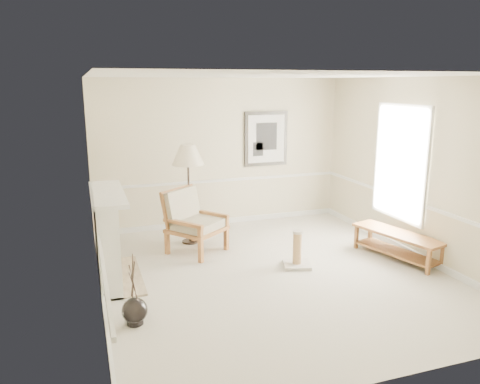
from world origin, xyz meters
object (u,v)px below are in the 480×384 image
object	(u,v)px
floor_lamp	(188,158)
scratching_post	(297,255)
floor_vase	(135,311)
bench	(397,241)
armchair	(191,218)

from	to	relation	value
floor_lamp	scratching_post	size ratio (longest dim) A/B	3.04
scratching_post	floor_lamp	bearing A→B (deg)	128.90
floor_vase	floor_lamp	bearing A→B (deg)	64.32
floor_vase	scratching_post	xyz separation A→B (m)	(2.61, 1.01, 0.02)
floor_lamp	bench	bearing A→B (deg)	-31.66
scratching_post	bench	bearing A→B (deg)	-7.26
bench	scratching_post	xyz separation A→B (m)	(-1.69, 0.22, -0.11)
armchair	scratching_post	distance (m)	1.90
floor_vase	bench	distance (m)	4.38
floor_lamp	scratching_post	bearing A→B (deg)	-51.10
armchair	floor_lamp	distance (m)	1.06
floor_vase	armchair	distance (m)	2.58
armchair	floor_vase	bearing A→B (deg)	-156.20
armchair	bench	bearing A→B (deg)	-62.88
bench	armchair	bearing A→B (deg)	154.91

